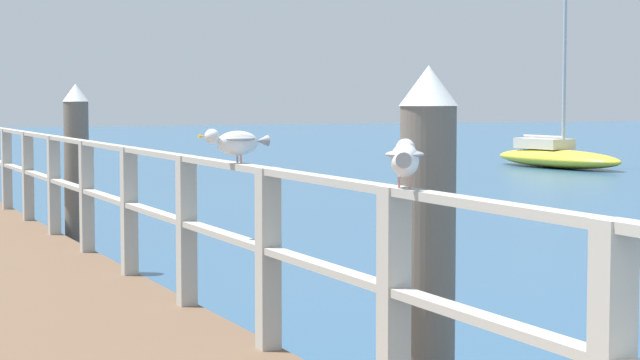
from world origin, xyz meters
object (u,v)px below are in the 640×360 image
(seagull_foreground, at_px, (405,158))
(boat_5, at_px, (556,155))
(dock_piling_near, at_px, (427,279))
(dock_piling_far, at_px, (77,178))
(seagull_background, at_px, (236,141))

(seagull_foreground, bearing_deg, boat_5, 82.47)
(dock_piling_near, relative_size, boat_5, 0.32)
(dock_piling_near, distance_m, dock_piling_far, 8.10)
(seagull_foreground, xyz_separation_m, boat_5, (17.26, 22.94, -1.37))
(seagull_foreground, height_order, boat_5, boat_5)
(dock_piling_near, height_order, dock_piling_far, same)
(dock_piling_near, xyz_separation_m, seagull_foreground, (-0.38, -0.45, 0.64))
(dock_piling_near, bearing_deg, dock_piling_far, 90.00)
(dock_piling_far, height_order, seagull_background, dock_piling_far)
(dock_piling_far, xyz_separation_m, boat_5, (16.88, 14.40, -0.73))
(seagull_background, height_order, boat_5, boat_5)
(dock_piling_far, xyz_separation_m, seagull_background, (-0.39, -6.38, 0.64))
(boat_5, bearing_deg, dock_piling_near, 48.65)
(boat_5, bearing_deg, seagull_background, 45.81)
(dock_piling_near, relative_size, seagull_foreground, 4.93)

